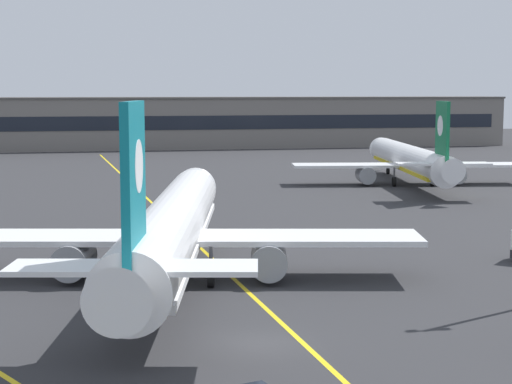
{
  "coord_description": "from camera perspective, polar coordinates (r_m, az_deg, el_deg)",
  "views": [
    {
      "loc": [
        -7.83,
        -38.0,
        12.17
      ],
      "look_at": [
        2.0,
        11.24,
        5.96
      ],
      "focal_mm": 58.47,
      "sensor_mm": 36.0,
      "label": 1
    }
  ],
  "objects": [
    {
      "name": "airliner_background",
      "position": [
        108.02,
        10.52,
        2.14
      ],
      "size": [
        30.22,
        38.68,
        10.88
      ],
      "color": "white",
      "rests_on": "ground"
    },
    {
      "name": "taxiway_centreline",
      "position": [
        69.52,
        -4.66,
        -3.05
      ],
      "size": [
        12.34,
        179.62,
        0.01
      ],
      "primitive_type": "cube",
      "rotation": [
        0.0,
        0.0,
        0.07
      ],
      "color": "yellow",
      "rests_on": "ground"
    },
    {
      "name": "ground_plane",
      "position": [
        40.66,
        0.34,
        -10.37
      ],
      "size": [
        400.0,
        400.0,
        0.0
      ],
      "primitive_type": "plane",
      "color": "#2D2D30"
    },
    {
      "name": "terminal_building",
      "position": [
        173.39,
        -5.57,
        4.74
      ],
      "size": [
        141.31,
        12.4,
        10.56
      ],
      "color": "slate",
      "rests_on": "ground"
    },
    {
      "name": "airliner_foreground",
      "position": [
        53.25,
        -5.81,
        -2.5
      ],
      "size": [
        32.32,
        41.22,
        11.65
      ],
      "color": "white",
      "rests_on": "ground"
    },
    {
      "name": "safety_cone_by_nose_gear",
      "position": [
        70.06,
        -5.96,
        -2.78
      ],
      "size": [
        0.44,
        0.44,
        0.55
      ],
      "color": "orange",
      "rests_on": "ground"
    }
  ]
}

